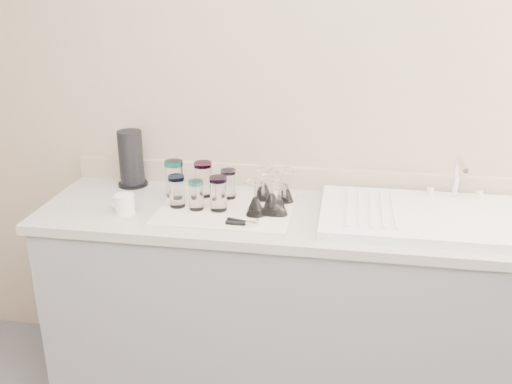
% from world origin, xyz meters
% --- Properties ---
extents(room_envelope, '(3.54, 3.50, 2.52)m').
position_xyz_m(room_envelope, '(0.00, 0.00, 1.56)').
color(room_envelope, '#56565B').
rests_on(room_envelope, ground).
extents(counter_unit, '(2.06, 0.62, 0.90)m').
position_xyz_m(counter_unit, '(0.00, 1.20, 0.45)').
color(counter_unit, slate).
rests_on(counter_unit, ground).
extents(sink_unit, '(0.82, 0.50, 0.22)m').
position_xyz_m(sink_unit, '(0.55, 1.20, 0.92)').
color(sink_unit, white).
rests_on(sink_unit, counter_unit).
extents(dish_towel, '(0.55, 0.42, 0.01)m').
position_xyz_m(dish_towel, '(-0.25, 1.18, 0.90)').
color(dish_towel, white).
rests_on(dish_towel, counter_unit).
extents(tumbler_teal, '(0.08, 0.08, 0.16)m').
position_xyz_m(tumbler_teal, '(-0.50, 1.28, 0.99)').
color(tumbler_teal, white).
rests_on(tumbler_teal, dish_towel).
extents(tumbler_cyan, '(0.08, 0.08, 0.15)m').
position_xyz_m(tumbler_cyan, '(-0.38, 1.30, 0.99)').
color(tumbler_cyan, white).
rests_on(tumbler_cyan, dish_towel).
extents(tumbler_purple, '(0.06, 0.06, 0.13)m').
position_xyz_m(tumbler_purple, '(-0.27, 1.30, 0.97)').
color(tumbler_purple, white).
rests_on(tumbler_purple, dish_towel).
extents(tumbler_magenta, '(0.07, 0.07, 0.13)m').
position_xyz_m(tumbler_magenta, '(-0.46, 1.17, 0.98)').
color(tumbler_magenta, white).
rests_on(tumbler_magenta, dish_towel).
extents(tumbler_blue, '(0.06, 0.06, 0.12)m').
position_xyz_m(tumbler_blue, '(-0.37, 1.15, 0.97)').
color(tumbler_blue, white).
rests_on(tumbler_blue, dish_towel).
extents(tumbler_lavender, '(0.07, 0.07, 0.14)m').
position_xyz_m(tumbler_lavender, '(-0.28, 1.16, 0.98)').
color(tumbler_lavender, white).
rests_on(tumbler_lavender, dish_towel).
extents(goblet_back_left, '(0.08, 0.08, 0.15)m').
position_xyz_m(goblet_back_left, '(-0.12, 1.31, 0.96)').
color(goblet_back_left, white).
rests_on(goblet_back_left, dish_towel).
extents(goblet_back_right, '(0.08, 0.08, 0.14)m').
position_xyz_m(goblet_back_right, '(-0.02, 1.30, 0.96)').
color(goblet_back_right, white).
rests_on(goblet_back_right, dish_towel).
extents(goblet_front_left, '(0.08, 0.08, 0.14)m').
position_xyz_m(goblet_front_left, '(-0.12, 1.13, 0.96)').
color(goblet_front_left, white).
rests_on(goblet_front_left, dish_towel).
extents(goblet_front_right, '(0.07, 0.07, 0.12)m').
position_xyz_m(goblet_front_right, '(-0.02, 1.15, 0.95)').
color(goblet_front_right, white).
rests_on(goblet_front_right, dish_towel).
extents(goblet_extra, '(0.09, 0.09, 0.16)m').
position_xyz_m(goblet_extra, '(-0.06, 1.16, 0.96)').
color(goblet_extra, white).
rests_on(goblet_extra, dish_towel).
extents(can_opener, '(0.13, 0.06, 0.02)m').
position_xyz_m(can_opener, '(-0.15, 1.03, 0.92)').
color(can_opener, silver).
rests_on(can_opener, dish_towel).
extents(white_mug, '(0.12, 0.10, 0.08)m').
position_xyz_m(white_mug, '(-0.65, 1.08, 0.94)').
color(white_mug, white).
rests_on(white_mug, counter_unit).
extents(paper_towel_roll, '(0.14, 0.14, 0.26)m').
position_xyz_m(paper_towel_roll, '(-0.74, 1.40, 1.03)').
color(paper_towel_roll, black).
rests_on(paper_towel_roll, counter_unit).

